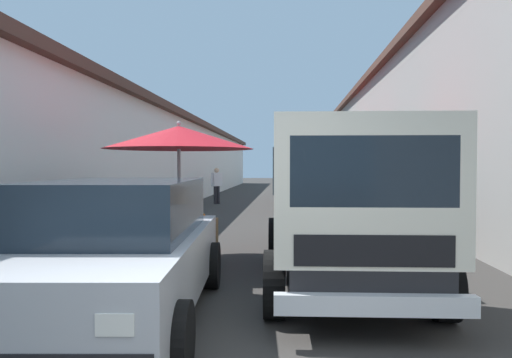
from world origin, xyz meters
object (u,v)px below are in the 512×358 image
at_px(fruit_stall_mid_lane, 311,167).
at_px(fruit_stall_near_left, 331,164).
at_px(fruit_stall_far_left, 348,162).
at_px(fruit_stall_near_right, 326,162).
at_px(vendor_by_crates, 217,183).
at_px(fruit_stall_far_right, 181,153).
at_px(hatchback_car, 116,250).
at_px(delivery_truck, 349,214).

bearing_deg(fruit_stall_mid_lane, fruit_stall_near_left, -23.48).
distance_m(fruit_stall_far_left, fruit_stall_near_right, 6.08).
relative_size(fruit_stall_near_right, vendor_by_crates, 1.57).
distance_m(fruit_stall_near_left, fruit_stall_far_right, 14.82).
bearing_deg(fruit_stall_far_left, vendor_by_crates, 24.09).
relative_size(fruit_stall_far_right, hatchback_car, 0.62).
bearing_deg(fruit_stall_far_right, vendor_by_crates, 5.87).
xyz_separation_m(delivery_truck, vendor_by_crates, (13.93, 3.71, -0.18)).
distance_m(fruit_stall_near_left, fruit_stall_near_right, 5.97).
bearing_deg(hatchback_car, fruit_stall_mid_lane, -10.24).
bearing_deg(fruit_stall_mid_lane, fruit_stall_far_right, 167.26).
bearing_deg(fruit_stall_far_right, delivery_truck, -130.13).
bearing_deg(fruit_stall_mid_lane, fruit_stall_near_right, -174.53).
xyz_separation_m(fruit_stall_mid_lane, hatchback_car, (-14.99, 2.71, -0.82)).
height_order(fruit_stall_near_left, fruit_stall_near_right, fruit_stall_near_right).
bearing_deg(fruit_stall_near_right, fruit_stall_near_left, -6.40).
relative_size(fruit_stall_mid_lane, fruit_stall_near_right, 1.02).
bearing_deg(hatchback_car, fruit_stall_near_right, -15.02).
xyz_separation_m(fruit_stall_near_left, fruit_stall_far_right, (-14.34, 3.73, 0.14)).
xyz_separation_m(fruit_stall_far_right, delivery_truck, (-2.10, -2.49, -0.78)).
relative_size(delivery_truck, vendor_by_crates, 3.28).
bearing_deg(fruit_stall_near_left, vendor_by_crates, 116.90).
distance_m(fruit_stall_far_right, fruit_stall_near_right, 8.95).
relative_size(fruit_stall_near_left, fruit_stall_far_left, 1.04).
xyz_separation_m(fruit_stall_far_right, hatchback_car, (-2.98, -0.01, -1.08)).
bearing_deg(fruit_stall_near_right, delivery_truck, 176.90).
xyz_separation_m(fruit_stall_near_left, vendor_by_crates, (-2.51, 4.94, -0.81)).
bearing_deg(delivery_truck, fruit_stall_near_left, -4.29).
xyz_separation_m(fruit_stall_near_left, fruit_stall_far_left, (-12.01, 0.69, 0.01)).
bearing_deg(vendor_by_crates, fruit_stall_far_right, -174.13).
bearing_deg(fruit_stall_far_left, fruit_stall_near_right, -0.28).
height_order(fruit_stall_mid_lane, vendor_by_crates, fruit_stall_mid_lane).
xyz_separation_m(hatchback_car, vendor_by_crates, (14.81, 1.22, 0.12)).
height_order(fruit_stall_far_right, fruit_stall_far_left, fruit_stall_far_right).
bearing_deg(delivery_truck, fruit_stall_far_left, -6.94).
relative_size(fruit_stall_near_right, hatchback_car, 0.59).
bearing_deg(fruit_stall_near_left, fruit_stall_far_left, 176.69).
bearing_deg(fruit_stall_near_left, fruit_stall_far_right, 165.44).
bearing_deg(delivery_truck, hatchback_car, 109.49).
relative_size(fruit_stall_far_left, hatchback_car, 0.65).
height_order(fruit_stall_near_left, fruit_stall_far_left, fruit_stall_far_left).
bearing_deg(delivery_truck, fruit_stall_far_right, 49.87).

